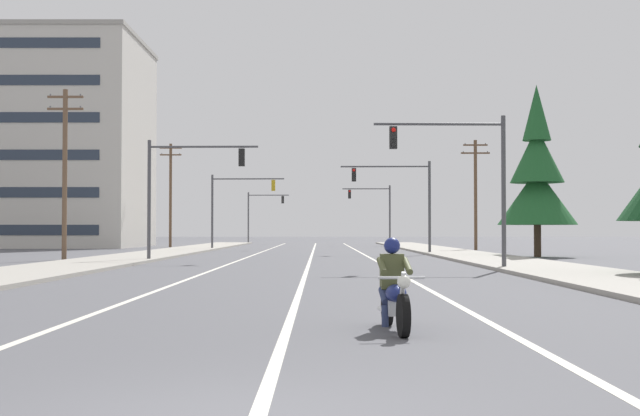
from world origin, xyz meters
TOP-DOWN VIEW (x-y plane):
  - lane_stripe_center at (0.21, 45.00)m, footprint 0.16×100.00m
  - lane_stripe_left at (-3.52, 45.00)m, footprint 0.16×100.00m
  - lane_stripe_right at (3.62, 45.00)m, footprint 0.16×100.00m
  - sidewalk_kerb_right at (9.75, 40.00)m, footprint 4.40×110.00m
  - sidewalk_kerb_left at (-9.75, 40.00)m, footprint 4.40×110.00m
  - motorcycle_with_rider at (1.90, 6.31)m, footprint 0.70×2.19m
  - traffic_signal_near_right at (6.59, 26.53)m, footprint 5.31×0.42m
  - traffic_signal_near_left at (-6.35, 35.57)m, footprint 5.67×0.37m
  - traffic_signal_mid_right at (6.27, 48.54)m, footprint 6.01×0.40m
  - traffic_signal_mid_left at (-6.41, 61.93)m, footprint 6.07×0.45m
  - traffic_signal_far_right at (6.47, 78.14)m, footprint 4.93×0.38m
  - traffic_signal_far_left at (-6.51, 93.56)m, footprint 5.00×0.46m
  - utility_pole_left_near at (-12.96, 37.71)m, footprint 1.93×0.26m
  - utility_pole_right_far at (13.26, 59.95)m, footprint 2.32×0.26m
  - utility_pole_left_far at (-13.37, 71.46)m, footprint 2.10×0.26m
  - conifer_tree_right_verge_far at (13.69, 42.69)m, footprint 4.68×4.68m
  - apartment_building_far_left_block at (-28.25, 72.37)m, footprint 23.93×15.52m

SIDE VIEW (x-z plane):
  - lane_stripe_center at x=0.21m, z-range 0.00..0.01m
  - lane_stripe_left at x=-3.52m, z-range 0.00..0.01m
  - lane_stripe_right at x=3.62m, z-range 0.00..0.01m
  - sidewalk_kerb_right at x=9.75m, z-range 0.00..0.14m
  - sidewalk_kerb_left at x=-9.75m, z-range 0.00..0.14m
  - motorcycle_with_rider at x=1.90m, z-range -0.14..1.32m
  - traffic_signal_far_right at x=6.47m, z-range 1.00..7.20m
  - traffic_signal_far_left at x=-6.51m, z-range 1.01..7.21m
  - traffic_signal_near_right at x=6.59m, z-range 1.02..7.22m
  - traffic_signal_near_left at x=-6.35m, z-range 1.05..7.25m
  - traffic_signal_mid_right at x=6.27m, z-range 1.07..7.27m
  - traffic_signal_mid_left at x=-6.41m, z-range 1.07..7.27m
  - conifer_tree_right_verge_far at x=13.69m, z-range -0.43..9.88m
  - utility_pole_right_far at x=13.26m, z-range 0.36..9.22m
  - utility_pole_left_near at x=-12.96m, z-range 0.33..9.49m
  - utility_pole_left_far at x=-13.37m, z-range 0.36..10.13m
  - apartment_building_far_left_block at x=-28.25m, z-range 0.00..19.87m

